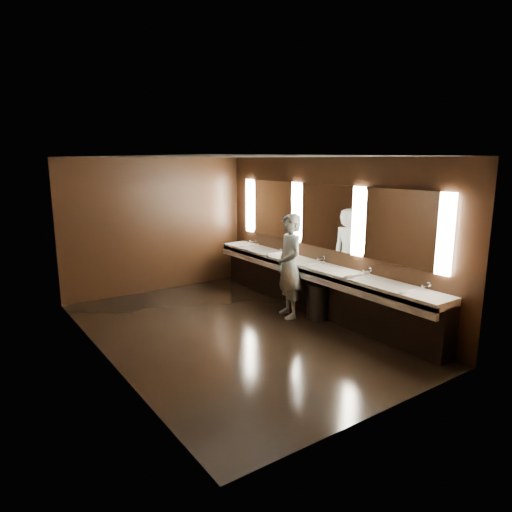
# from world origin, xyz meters

# --- Properties ---
(floor) EXTENTS (6.00, 6.00, 0.00)m
(floor) POSITION_xyz_m (0.00, 0.00, 0.00)
(floor) COLOR black
(floor) RESTS_ON ground
(ceiling) EXTENTS (4.00, 6.00, 0.02)m
(ceiling) POSITION_xyz_m (0.00, 0.00, 2.80)
(ceiling) COLOR #2D2D2B
(ceiling) RESTS_ON wall_back
(wall_back) EXTENTS (4.00, 0.02, 2.80)m
(wall_back) POSITION_xyz_m (0.00, 3.00, 1.40)
(wall_back) COLOR black
(wall_back) RESTS_ON floor
(wall_front) EXTENTS (4.00, 0.02, 2.80)m
(wall_front) POSITION_xyz_m (0.00, -3.00, 1.40)
(wall_front) COLOR black
(wall_front) RESTS_ON floor
(wall_left) EXTENTS (0.02, 6.00, 2.80)m
(wall_left) POSITION_xyz_m (-2.00, 0.00, 1.40)
(wall_left) COLOR black
(wall_left) RESTS_ON floor
(wall_right) EXTENTS (0.02, 6.00, 2.80)m
(wall_right) POSITION_xyz_m (2.00, 0.00, 1.40)
(wall_right) COLOR black
(wall_right) RESTS_ON floor
(sink_counter) EXTENTS (0.55, 5.40, 1.01)m
(sink_counter) POSITION_xyz_m (1.79, 0.00, 0.50)
(sink_counter) COLOR black
(sink_counter) RESTS_ON floor
(mirror_band) EXTENTS (0.06, 5.03, 1.15)m
(mirror_band) POSITION_xyz_m (1.98, -0.00, 1.75)
(mirror_band) COLOR white
(mirror_band) RESTS_ON wall_right
(person) EXTENTS (0.61, 0.77, 1.84)m
(person) POSITION_xyz_m (1.23, 0.08, 0.92)
(person) COLOR #88BACB
(person) RESTS_ON floor
(trash_bin) EXTENTS (0.46, 0.46, 0.62)m
(trash_bin) POSITION_xyz_m (1.58, -0.31, 0.31)
(trash_bin) COLOR black
(trash_bin) RESTS_ON floor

